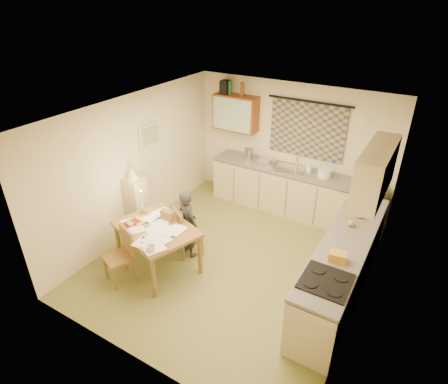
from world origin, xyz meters
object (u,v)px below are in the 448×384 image
Objects in this scene: dining_table at (158,247)px; shelf_stand at (137,208)px; counter_right at (342,267)px; person at (188,223)px; counter_back at (292,191)px; chair_far at (188,240)px; stove at (321,309)px.

dining_table is 1.29× the size of shelf_stand.
shelf_stand is (-3.54, -0.41, 0.12)m from counter_right.
person is (0.22, 0.52, 0.22)m from dining_table.
counter_back is 2.87× the size of shelf_stand.
person reaches higher than chair_far.
person is at bearing -164.27° from chair_far.
shelf_stand is (-1.10, -0.02, -0.03)m from person.
stove is at bearing -157.82° from chair_far.
stove is 3.58m from shelf_stand.
stove is at bearing -61.57° from counter_back.
person is (-2.44, 0.56, 0.13)m from stove.
counter_back is 2.94m from dining_table.
stove is (1.48, -2.73, 0.02)m from counter_back.
person is at bearing 1.23° from shelf_stand.
person is at bearing 167.01° from stove.
person is at bearing 86.56° from dining_table.
person is 1.05× the size of shelf_stand.
chair_far is 0.75× the size of shelf_stand.
shelf_stand is at bearing 171.33° from stove.
person reaches higher than shelf_stand.
person is (0.01, -0.00, 0.33)m from chair_far.
dining_table is 1.03m from shelf_stand.
person reaches higher than counter_back.
chair_far is at bearing -114.23° from counter_back.
chair_far is at bearing 88.06° from dining_table.
counter_back is at bearing 85.49° from dining_table.
shelf_stand is at bearing 169.49° from dining_table.
counter_back and counter_right have the same top height.
shelf_stand is (-0.88, 0.50, 0.20)m from dining_table.
counter_back reaches higher than dining_table.
dining_table is 1.23× the size of person.
chair_far is (-2.45, 0.57, -0.20)m from stove.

